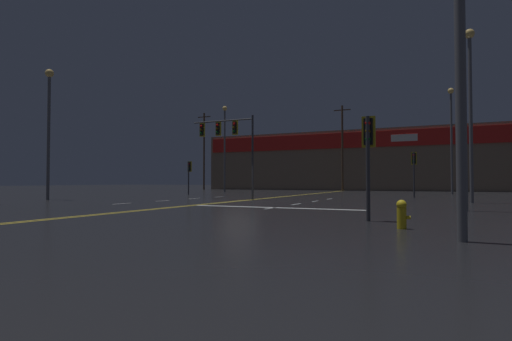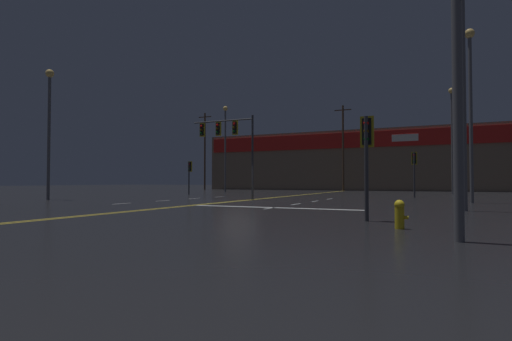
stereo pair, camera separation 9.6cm
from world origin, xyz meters
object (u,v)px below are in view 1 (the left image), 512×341
traffic_signal_corner_northwest (189,170)px  traffic_signal_corner_southeast (368,144)px  streetlight_median_approach (451,127)px  streetlight_far_left (49,115)px  streetlight_near_right (470,93)px  streetlight_far_right (463,56)px  streetlight_far_median (225,138)px  fire_hydrant (402,214)px  traffic_signal_corner_northeast (414,164)px  traffic_signal_median (227,135)px

traffic_signal_corner_northwest → traffic_signal_corner_southeast: size_ratio=0.95×
streetlight_median_approach → streetlight_far_left: size_ratio=1.16×
streetlight_near_right → streetlight_far_right: 7.19m
streetlight_far_median → fire_hydrant: size_ratio=13.41×
traffic_signal_corner_northeast → traffic_signal_corner_northwest: traffic_signal_corner_northeast is taller
streetlight_near_right → traffic_signal_corner_northeast: bearing=116.2°
streetlight_near_right → streetlight_far_left: (-25.71, -7.47, -0.66)m
traffic_signal_corner_northeast → streetlight_near_right: 8.73m
streetlight_near_right → fire_hydrant: streetlight_near_right is taller
traffic_signal_corner_southeast → streetlight_near_right: 14.19m
traffic_signal_median → traffic_signal_corner_southeast: size_ratio=1.74×
streetlight_near_right → streetlight_median_approach: (-0.61, 16.59, 0.09)m
traffic_signal_corner_northeast → streetlight_median_approach: bearing=73.3°
streetlight_median_approach → streetlight_far_median: 24.15m
streetlight_median_approach → fire_hydrant: 32.16m
traffic_signal_median → traffic_signal_corner_northwest: traffic_signal_median is taller
traffic_signal_corner_southeast → streetlight_median_approach: (3.07, 29.71, 4.05)m
traffic_signal_median → fire_hydrant: traffic_signal_median is taller
traffic_signal_corner_northwest → streetlight_far_left: streetlight_far_left is taller
streetlight_median_approach → streetlight_far_median: size_ratio=1.01×
traffic_signal_median → streetlight_near_right: (15.25, 1.53, 1.84)m
traffic_signal_median → streetlight_far_median: bearing=119.7°
streetlight_far_left → streetlight_far_median: streetlight_far_median is taller
traffic_signal_median → traffic_signal_corner_northeast: 14.70m
traffic_signal_median → streetlight_far_right: (14.56, -5.63, 1.99)m
streetlight_far_right → streetlight_far_median: 32.73m
streetlight_far_left → streetlight_far_median: size_ratio=0.87×
traffic_signal_corner_northeast → streetlight_far_left: bearing=-146.8°
traffic_signal_median → traffic_signal_corner_northeast: size_ratio=1.64×
streetlight_far_right → fire_hydrant: size_ratio=13.66×
traffic_signal_corner_northeast → streetlight_near_right: streetlight_near_right is taller
streetlight_near_right → streetlight_far_left: size_ratio=1.14×
traffic_signal_median → streetlight_far_median: streetlight_far_median is taller
streetlight_far_left → streetlight_far_right: bearing=0.7°
streetlight_far_median → traffic_signal_corner_southeast: bearing=-53.3°
streetlight_far_left → traffic_signal_corner_northeast: bearing=33.2°
streetlight_far_median → fire_hydrant: 37.78m
traffic_signal_corner_southeast → fire_hydrant: size_ratio=4.37×
streetlight_far_right → streetlight_median_approach: bearing=89.8°
traffic_signal_corner_southeast → streetlight_far_right: streetlight_far_right is taller
traffic_signal_corner_northwest → streetlight_median_approach: bearing=26.1°
traffic_signal_corner_southeast → streetlight_median_approach: streetlight_median_approach is taller
traffic_signal_corner_southeast → streetlight_far_median: 35.40m
traffic_signal_corner_northwest → traffic_signal_corner_northeast: bearing=4.4°
traffic_signal_median → fire_hydrant: size_ratio=7.61×
streetlight_far_median → streetlight_median_approach: bearing=3.6°
streetlight_near_right → streetlight_median_approach: streetlight_median_approach is taller
streetlight_far_right → streetlight_far_left: bearing=-179.3°
streetlight_near_right → fire_hydrant: 16.29m
traffic_signal_median → streetlight_median_approach: bearing=51.1°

